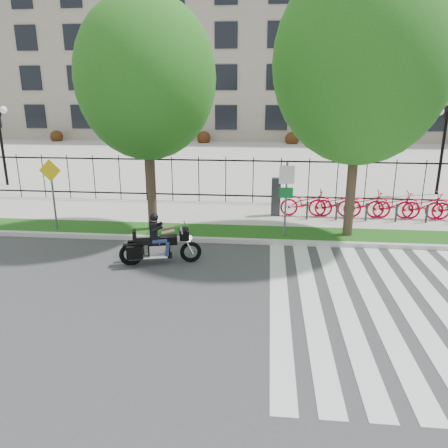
# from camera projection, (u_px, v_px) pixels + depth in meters

# --- Properties ---
(ground) EXTENTS (120.00, 120.00, 0.00)m
(ground) POSITION_uv_depth(u_px,v_px,m) (189.00, 296.00, 10.74)
(ground) COLOR #3C3C3E
(ground) RESTS_ON ground
(curb) EXTENTS (60.00, 0.20, 0.15)m
(curb) POSITION_uv_depth(u_px,v_px,m) (211.00, 240.00, 14.62)
(curb) COLOR beige
(curb) RESTS_ON ground
(grass_verge) EXTENTS (60.00, 1.50, 0.15)m
(grass_verge) POSITION_uv_depth(u_px,v_px,m) (214.00, 232.00, 15.43)
(grass_verge) COLOR #1A5114
(grass_verge) RESTS_ON ground
(sidewalk) EXTENTS (60.00, 3.50, 0.15)m
(sidewalk) POSITION_uv_depth(u_px,v_px,m) (222.00, 214.00, 17.82)
(sidewalk) COLOR #AEABA3
(sidewalk) RESTS_ON ground
(plaza) EXTENTS (80.00, 34.00, 0.10)m
(plaza) POSITION_uv_depth(u_px,v_px,m) (245.00, 156.00, 34.55)
(plaza) COLOR #AEABA3
(plaza) RESTS_ON ground
(crosswalk_stripes) EXTENTS (5.70, 8.00, 0.01)m
(crosswalk_stripes) POSITION_uv_depth(u_px,v_px,m) (391.00, 305.00, 10.27)
(crosswalk_stripes) COLOR silver
(crosswalk_stripes) RESTS_ON ground
(iron_fence) EXTENTS (30.00, 0.06, 2.00)m
(iron_fence) POSITION_uv_depth(u_px,v_px,m) (226.00, 180.00, 19.18)
(iron_fence) COLOR black
(iron_fence) RESTS_ON sidewalk
(office_building) EXTENTS (60.00, 21.90, 20.15)m
(office_building) POSITION_uv_depth(u_px,v_px,m) (256.00, 47.00, 50.69)
(office_building) COLOR gray
(office_building) RESTS_ON ground
(lamp_post_right) EXTENTS (1.06, 0.70, 4.25)m
(lamp_post_right) POSITION_uv_depth(u_px,v_px,m) (445.00, 129.00, 20.28)
(lamp_post_right) COLOR black
(lamp_post_right) RESTS_ON ground
(street_tree_1) EXTENTS (4.60, 4.60, 7.76)m
(street_tree_1) POSITION_uv_depth(u_px,v_px,m) (146.00, 78.00, 14.16)
(street_tree_1) COLOR #382A1E
(street_tree_1) RESTS_ON grass_verge
(street_tree_2) EXTENTS (5.48, 5.48, 8.71)m
(street_tree_2) POSITION_uv_depth(u_px,v_px,m) (362.00, 62.00, 13.37)
(street_tree_2) COLOR #382A1E
(street_tree_2) RESTS_ON grass_verge
(bike_share_station) EXTENTS (7.89, 0.89, 1.50)m
(bike_share_station) POSITION_uv_depth(u_px,v_px,m) (377.00, 204.00, 16.81)
(bike_share_station) COLOR #2D2D33
(bike_share_station) RESTS_ON sidewalk
(sign_pole_regulatory) EXTENTS (0.50, 0.09, 2.50)m
(sign_pole_regulatory) POSITION_uv_depth(u_px,v_px,m) (286.00, 190.00, 14.36)
(sign_pole_regulatory) COLOR #59595B
(sign_pole_regulatory) RESTS_ON grass_verge
(sign_pole_warning) EXTENTS (0.78, 0.09, 2.49)m
(sign_pole_warning) POSITION_uv_depth(u_px,v_px,m) (52.00, 185.00, 15.15)
(sign_pole_warning) COLOR #59595B
(sign_pole_warning) RESTS_ON grass_verge
(motorcycle_rider) EXTENTS (2.35, 1.00, 1.84)m
(motorcycle_rider) POSITION_uv_depth(u_px,v_px,m) (160.00, 244.00, 12.65)
(motorcycle_rider) COLOR black
(motorcycle_rider) RESTS_ON ground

